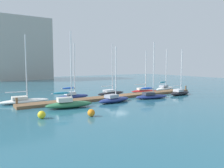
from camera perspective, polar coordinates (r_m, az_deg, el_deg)
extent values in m
plane|color=#286075|center=(34.65, 1.83, -3.55)|extent=(120.00, 120.00, 0.00)
cube|color=brown|center=(34.62, 1.83, -3.24)|extent=(30.37, 2.29, 0.37)
cylinder|color=brown|center=(29.74, -23.40, -4.35)|extent=(0.28, 0.28, 1.13)
cylinder|color=brown|center=(44.09, 18.49, -1.18)|extent=(0.28, 0.28, 1.13)
ellipsoid|color=white|center=(32.06, -21.59, -4.12)|extent=(6.47, 2.24, 0.58)
cube|color=silver|center=(31.90, -22.75, -3.34)|extent=(1.98, 1.45, 0.38)
cylinder|color=silver|center=(31.72, -21.30, 4.11)|extent=(0.14, 0.14, 8.58)
cylinder|color=silver|center=(31.74, -23.49, -1.90)|extent=(2.68, 0.24, 0.11)
ellipsoid|color=#2D7047|center=(27.18, -10.94, -5.25)|extent=(5.85, 2.33, 0.79)
cube|color=silver|center=(26.93, -12.14, -3.97)|extent=(1.84, 1.36, 0.51)
cylinder|color=silver|center=(26.81, -10.53, 4.44)|extent=(0.13, 0.13, 8.35)
cylinder|color=silver|center=(26.73, -12.88, -2.32)|extent=(2.39, 0.40, 0.11)
ellipsoid|color=teal|center=(26.73, -12.88, -2.32)|extent=(2.18, 0.62, 0.28)
ellipsoid|color=navy|center=(34.16, -9.96, -3.22)|extent=(5.19, 1.73, 0.63)
cube|color=silver|center=(33.87, -10.76, -2.42)|extent=(1.58, 1.12, 0.41)
cylinder|color=silver|center=(33.91, -9.68, 3.87)|extent=(0.13, 0.13, 7.80)
cylinder|color=silver|center=(33.64, -11.26, -1.07)|extent=(2.16, 0.19, 0.10)
ellipsoid|color=blue|center=(33.64, -11.26, -1.07)|extent=(1.95, 0.44, 0.28)
ellipsoid|color=navy|center=(30.61, 0.61, -4.09)|extent=(5.71, 2.69, 0.67)
cube|color=#9EA3AD|center=(30.15, -0.13, -3.18)|extent=(1.84, 1.49, 0.43)
cylinder|color=silver|center=(30.41, 0.99, 3.12)|extent=(0.13, 0.13, 7.01)
cylinder|color=silver|center=(29.81, -0.59, -1.69)|extent=(2.29, 0.52, 0.11)
ellipsoid|color=black|center=(37.69, -0.22, -2.39)|extent=(5.84, 2.38, 0.57)
cube|color=silver|center=(37.27, -0.88, -1.76)|extent=(1.84, 1.36, 0.37)
cylinder|color=silver|center=(37.55, 0.10, 4.17)|extent=(0.13, 0.13, 8.05)
cylinder|color=silver|center=(36.96, -1.28, -0.52)|extent=(2.38, 0.43, 0.11)
ellipsoid|color=navy|center=(34.31, 10.19, -3.22)|extent=(5.68, 2.84, 0.59)
cube|color=#333842|center=(33.96, 9.43, -2.47)|extent=(1.85, 1.54, 0.38)
cylinder|color=silver|center=(34.10, 10.70, 3.91)|extent=(0.13, 0.13, 7.93)
cylinder|color=silver|center=(33.69, 8.97, -1.10)|extent=(2.26, 0.57, 0.11)
ellipsoid|color=blue|center=(33.69, 8.97, -1.10)|extent=(2.08, 0.77, 0.28)
ellipsoid|color=#B21E1E|center=(40.93, 8.32, -1.85)|extent=(5.31, 2.64, 0.55)
cube|color=silver|center=(40.63, 7.70, -1.25)|extent=(1.73, 1.36, 0.36)
cylinder|color=silver|center=(40.75, 8.71, 3.57)|extent=(0.13, 0.13, 7.18)
cylinder|color=silver|center=(40.41, 7.32, -0.09)|extent=(2.11, 0.61, 0.10)
ellipsoid|color=black|center=(39.50, 17.15, -2.25)|extent=(5.46, 2.32, 0.61)
cube|color=silver|center=(38.99, 16.76, -1.59)|extent=(1.73, 1.32, 0.39)
cylinder|color=silver|center=(39.43, 17.50, 3.37)|extent=(0.13, 0.13, 7.13)
cylinder|color=silver|center=(38.64, 16.55, -0.42)|extent=(2.21, 0.42, 0.11)
ellipsoid|color=white|center=(46.11, 13.55, -1.12)|extent=(6.12, 2.82, 0.60)
cube|color=#9EA3AD|center=(45.56, 13.18, -0.56)|extent=(1.97, 1.48, 0.39)
cylinder|color=silver|center=(46.10, 13.85, 4.03)|extent=(0.14, 0.14, 7.67)
cylinder|color=silver|center=(45.18, 12.97, 0.45)|extent=(2.45, 0.63, 0.11)
ellipsoid|color=teal|center=(45.18, 12.97, 0.45)|extent=(2.26, 0.82, 0.28)
sphere|color=yellow|center=(22.63, -17.71, -7.57)|extent=(0.76, 0.76, 0.76)
sphere|color=orange|center=(22.51, -5.39, -7.42)|extent=(0.76, 0.76, 0.76)
cube|color=#ADA89E|center=(80.35, -24.02, 8.24)|extent=(22.39, 11.91, 20.20)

